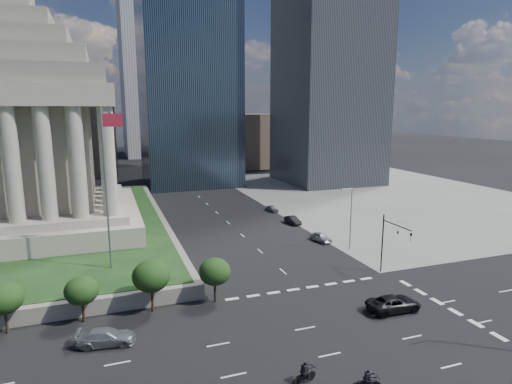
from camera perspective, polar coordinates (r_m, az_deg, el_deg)
name	(u,v)px	position (r m, az deg, el deg)	size (l,w,h in m)	color
ground	(181,181)	(134.19, -9.94, 1.47)	(500.00, 500.00, 0.00)	black
sidewalk_ne	(386,195)	(115.29, 16.94, -0.37)	(68.00, 90.00, 0.03)	slate
war_memorial	(22,111)	(79.54, -28.75, 9.44)	(34.00, 34.00, 39.00)	gray
flagpole	(107,181)	(55.27, -19.26, 1.45)	(2.52, 0.24, 20.00)	slate
midrise_glass	(188,80)	(128.15, -9.09, 14.53)	(26.00, 26.00, 60.00)	black
highrise_ne	(331,9)	(135.13, 9.92, 22.88)	(26.00, 28.00, 100.00)	black
building_filler_ne	(248,140)	(169.82, -1.04, 6.98)	(20.00, 30.00, 20.00)	brown
building_filler_nw	(78,132)	(161.00, -22.64, 7.36)	(24.00, 30.00, 28.00)	brown
traffic_signal_ne	(391,238)	(58.45, 17.59, -5.87)	(0.30, 5.74, 8.00)	black
street_lamp_north	(350,215)	(67.75, 12.43, -2.97)	(2.13, 0.22, 10.00)	slate
pickup_truck	(394,303)	(50.47, 17.91, -13.95)	(6.04, 2.78, 1.68)	black
suv_grey	(106,337)	(44.34, -19.37, -17.78)	(5.35, 2.18, 1.55)	slate
parked_sedan_near	(321,237)	(72.42, 8.66, -5.97)	(4.33, 1.74, 1.47)	#959A9E
parked_sedan_mid	(293,220)	(82.76, 4.92, -3.76)	(4.38, 1.53, 1.44)	black
parked_sedan_far	(272,209)	(92.42, 2.15, -2.22)	(3.75, 1.51, 1.28)	slate
motorcycle_lead	(367,380)	(37.41, 14.53, -23.11)	(2.38, 0.65, 1.77)	black
motorcycle_trail	(304,373)	(37.25, 6.41, -22.87)	(2.51, 0.68, 1.87)	black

